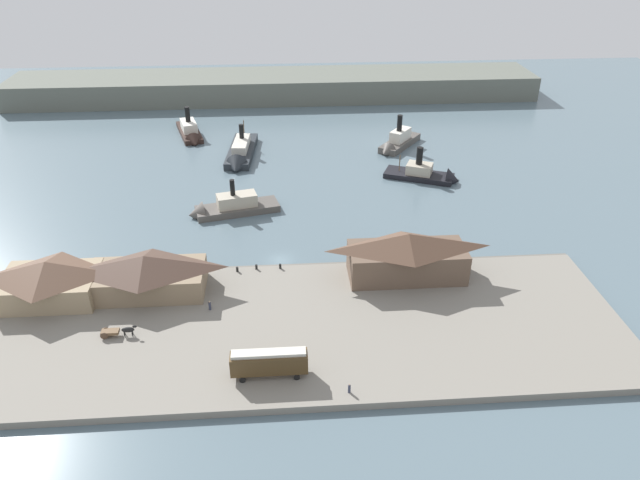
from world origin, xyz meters
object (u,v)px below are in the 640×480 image
(mooring_post_center_west, at_px, (280,266))
(mooring_post_east, at_px, (256,267))
(ferry_shed_east_terminal, at_px, (49,280))
(ferry_outer_harbor, at_px, (190,133))
(ferry_shed_central_terminal, at_px, (407,255))
(pedestrian_walking_west, at_px, (349,389))
(street_tram, at_px, (269,362))
(pedestrian_near_east_shed, at_px, (210,306))
(mooring_post_center_east, at_px, (237,269))
(ferry_moored_east, at_px, (429,175))
(horse_cart, at_px, (117,331))
(ferry_approaching_west, at_px, (227,208))
(ferry_mid_harbor, at_px, (240,154))
(ferry_departing_north, at_px, (397,142))
(ferry_shed_customs_shed, at_px, (146,273))

(mooring_post_center_west, height_order, mooring_post_east, same)
(ferry_shed_east_terminal, relative_size, ferry_outer_harbor, 0.77)
(ferry_shed_central_terminal, relative_size, ferry_outer_harbor, 1.01)
(pedestrian_walking_west, bearing_deg, ferry_shed_east_terminal, 151.19)
(ferry_shed_central_terminal, bearing_deg, ferry_shed_east_terminal, -177.90)
(street_tram, bearing_deg, pedestrian_near_east_shed, 120.75)
(ferry_shed_east_terminal, height_order, mooring_post_east, ferry_shed_east_terminal)
(ferry_shed_central_terminal, bearing_deg, street_tram, -135.22)
(mooring_post_center_east, bearing_deg, ferry_moored_east, 42.15)
(ferry_shed_east_terminal, distance_m, horse_cart, 17.77)
(ferry_approaching_west, bearing_deg, pedestrian_walking_west, -70.73)
(street_tram, bearing_deg, ferry_mid_harbor, 95.19)
(mooring_post_east, height_order, ferry_approaching_west, ferry_approaching_west)
(pedestrian_near_east_shed, bearing_deg, mooring_post_center_east, 71.02)
(ferry_shed_east_terminal, bearing_deg, ferry_departing_north, 43.61)
(ferry_departing_north, bearing_deg, ferry_shed_east_terminal, -136.39)
(ferry_shed_central_terminal, relative_size, ferry_moored_east, 1.10)
(ferry_moored_east, bearing_deg, ferry_approaching_west, -162.97)
(ferry_outer_harbor, bearing_deg, street_tram, -77.56)
(pedestrian_near_east_shed, relative_size, ferry_moored_east, 0.09)
(ferry_shed_east_terminal, distance_m, ferry_shed_customs_shed, 16.00)
(mooring_post_center_west, bearing_deg, mooring_post_center_east, -176.67)
(street_tram, bearing_deg, ferry_departing_north, 68.73)
(pedestrian_near_east_shed, height_order, ferry_departing_north, ferry_departing_north)
(ferry_approaching_west, height_order, ferry_mid_harbor, ferry_approaching_west)
(horse_cart, bearing_deg, mooring_post_center_west, 34.95)
(horse_cart, xyz_separation_m, ferry_departing_north, (59.09, 80.43, -0.45))
(horse_cart, relative_size, pedestrian_walking_west, 3.69)
(pedestrian_near_east_shed, bearing_deg, mooring_post_center_west, 45.36)
(ferry_outer_harbor, distance_m, ferry_mid_harbor, 23.56)
(horse_cart, distance_m, ferry_departing_north, 99.80)
(pedestrian_walking_west, distance_m, ferry_approaching_west, 61.87)
(ferry_shed_customs_shed, relative_size, ferry_mid_harbor, 0.77)
(street_tram, bearing_deg, ferry_shed_central_terminal, 44.78)
(pedestrian_walking_west, bearing_deg, pedestrian_near_east_shed, 135.00)
(ferry_shed_central_terminal, xyz_separation_m, street_tram, (-24.56, -24.37, -1.86))
(mooring_post_center_east, xyz_separation_m, ferry_outer_harbor, (-17.13, 76.32, -0.23))
(mooring_post_center_west, relative_size, ferry_mid_harbor, 0.03)
(horse_cart, distance_m, pedestrian_near_east_shed, 14.96)
(street_tram, relative_size, ferry_outer_harbor, 0.52)
(ferry_shed_east_terminal, bearing_deg, ferry_outer_harbor, 80.40)
(mooring_post_east, distance_m, mooring_post_center_east, 3.52)
(mooring_post_center_west, distance_m, ferry_approaching_west, 28.05)
(horse_cart, xyz_separation_m, pedestrian_near_east_shed, (13.75, 5.90, -0.15))
(mooring_post_east, bearing_deg, mooring_post_center_east, -171.24)
(mooring_post_center_west, relative_size, ferry_departing_north, 0.05)
(street_tram, xyz_separation_m, horse_cart, (-23.62, 10.69, -1.60))
(mooring_post_center_west, distance_m, ferry_mid_harbor, 58.67)
(ferry_shed_customs_shed, distance_m, mooring_post_center_east, 16.23)
(mooring_post_east, relative_size, ferry_outer_harbor, 0.04)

